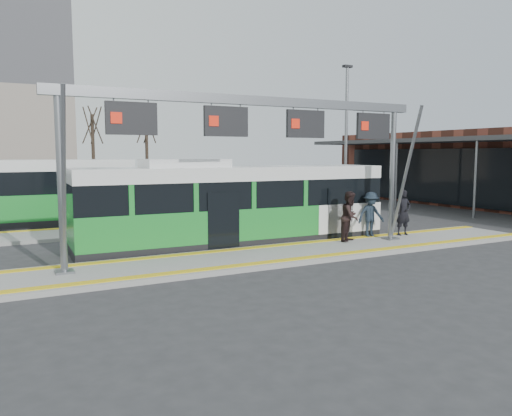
# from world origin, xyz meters

# --- Properties ---
(ground) EXTENTS (120.00, 120.00, 0.00)m
(ground) POSITION_xyz_m (0.00, 0.00, 0.00)
(ground) COLOR #2D2D30
(ground) RESTS_ON ground
(platform_main) EXTENTS (22.00, 3.00, 0.15)m
(platform_main) POSITION_xyz_m (0.00, 0.00, 0.07)
(platform_main) COLOR gray
(platform_main) RESTS_ON ground
(platform_second) EXTENTS (20.00, 3.00, 0.15)m
(platform_second) POSITION_xyz_m (-4.00, 8.00, 0.07)
(platform_second) COLOR gray
(platform_second) RESTS_ON ground
(tactile_main) EXTENTS (22.00, 2.65, 0.02)m
(tactile_main) POSITION_xyz_m (0.00, 0.00, 0.16)
(tactile_main) COLOR yellow
(tactile_main) RESTS_ON platform_main
(tactile_second) EXTENTS (20.00, 0.35, 0.02)m
(tactile_second) POSITION_xyz_m (-4.00, 9.15, 0.16)
(tactile_second) COLOR yellow
(tactile_second) RESTS_ON platform_second
(gantry) EXTENTS (13.00, 1.68, 5.20)m
(gantry) POSITION_xyz_m (-0.35, 0.25, 4.30)
(gantry) COLOR slate
(gantry) RESTS_ON platform_main
(hero_bus) EXTENTS (12.02, 2.81, 3.29)m
(hero_bus) POSITION_xyz_m (-0.06, 2.82, 1.51)
(hero_bus) COLOR black
(hero_bus) RESTS_ON ground
(passenger_a) EXTENTS (0.71, 0.50, 1.87)m
(passenger_a) POSITION_xyz_m (6.67, 0.84, 1.09)
(passenger_a) COLOR black
(passenger_a) RESTS_ON platform_main
(passenger_b) EXTENTS (1.17, 1.10, 1.90)m
(passenger_b) POSITION_xyz_m (3.82, 0.69, 1.10)
(passenger_b) COLOR black
(passenger_b) RESTS_ON platform_main
(passenger_c) EXTENTS (1.24, 0.80, 1.81)m
(passenger_c) POSITION_xyz_m (5.17, 1.10, 1.05)
(passenger_c) COLOR #1C2733
(passenger_c) RESTS_ON platform_main
(tree_left) EXTENTS (1.40, 1.40, 7.64)m
(tree_left) POSITION_xyz_m (-0.79, 29.40, 5.79)
(tree_left) COLOR #382B21
(tree_left) RESTS_ON ground
(tree_mid) EXTENTS (1.40, 1.40, 7.83)m
(tree_mid) POSITION_xyz_m (3.88, 29.76, 5.94)
(tree_mid) COLOR #382B21
(tree_mid) RESTS_ON ground
(lamp_east) EXTENTS (0.50, 0.25, 8.00)m
(lamp_east) POSITION_xyz_m (8.19, 6.73, 4.24)
(lamp_east) COLOR slate
(lamp_east) RESTS_ON ground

